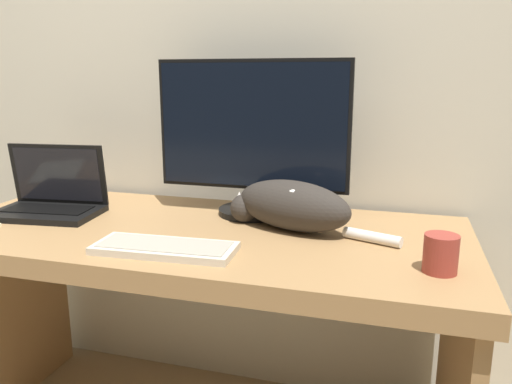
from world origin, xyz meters
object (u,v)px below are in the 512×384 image
at_px(external_keyboard, 164,248).
at_px(monitor, 252,137).
at_px(laptop, 50,200).
at_px(cat, 291,205).
at_px(coffee_mug, 441,254).

bearing_deg(external_keyboard, monitor, 71.69).
height_order(monitor, laptop, monitor).
height_order(laptop, cat, laptop).
bearing_deg(coffee_mug, cat, 150.21).
xyz_separation_m(monitor, coffee_mug, (0.58, -0.38, -0.22)).
relative_size(monitor, coffee_mug, 6.97).
height_order(external_keyboard, coffee_mug, coffee_mug).
distance_m(laptop, external_keyboard, 0.60).
bearing_deg(external_keyboard, coffee_mug, 1.41).
height_order(monitor, coffee_mug, monitor).
bearing_deg(laptop, monitor, 9.69).
xyz_separation_m(monitor, external_keyboard, (-0.12, -0.43, -0.25)).
bearing_deg(cat, external_keyboard, -113.90).
xyz_separation_m(external_keyboard, cat, (0.28, 0.29, 0.07)).
relative_size(external_keyboard, coffee_mug, 4.16).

